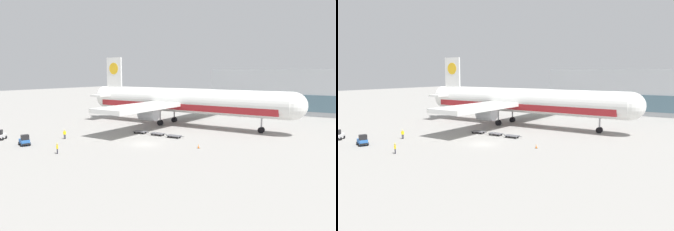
% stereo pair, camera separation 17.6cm
% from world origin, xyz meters
% --- Properties ---
extents(ground_plane, '(400.00, 400.00, 0.00)m').
position_xyz_m(ground_plane, '(0.00, 0.00, 0.00)').
color(ground_plane, gray).
extents(airplane_main, '(58.04, 48.03, 17.00)m').
position_xyz_m(airplane_main, '(-6.74, 22.41, 5.84)').
color(airplane_main, white).
rests_on(airplane_main, ground_plane).
extents(baggage_tug_foreground, '(2.66, 2.79, 2.00)m').
position_xyz_m(baggage_tug_foreground, '(-25.61, -12.17, 0.88)').
color(baggage_tug_foreground, silver).
rests_on(baggage_tug_foreground, ground_plane).
extents(baggage_tug_mid, '(2.77, 2.31, 2.00)m').
position_xyz_m(baggage_tug_mid, '(-17.07, -12.55, 0.88)').
color(baggage_tug_mid, '#2D66B7').
rests_on(baggage_tug_mid, ground_plane).
extents(baggage_dolly_lead, '(3.72, 1.59, 0.48)m').
position_xyz_m(baggage_dolly_lead, '(-7.42, 7.94, 0.39)').
color(baggage_dolly_lead, '#56565B').
rests_on(baggage_dolly_lead, ground_plane).
extents(baggage_dolly_second, '(3.72, 1.59, 0.48)m').
position_xyz_m(baggage_dolly_second, '(-3.03, 8.13, 0.39)').
color(baggage_dolly_second, '#56565B').
rests_on(baggage_dolly_second, ground_plane).
extents(baggage_dolly_third, '(3.72, 1.59, 0.48)m').
position_xyz_m(baggage_dolly_third, '(1.09, 7.93, 0.39)').
color(baggage_dolly_third, '#56565B').
rests_on(baggage_dolly_third, ground_plane).
extents(ground_crew_near, '(0.32, 0.54, 1.79)m').
position_xyz_m(ground_crew_near, '(-16.01, -4.73, 1.06)').
color(ground_crew_near, black).
rests_on(ground_crew_near, ground_plane).
extents(ground_crew_far, '(0.43, 0.43, 1.66)m').
position_xyz_m(ground_crew_far, '(-7.33, -13.22, 0.97)').
color(ground_crew_far, black).
rests_on(ground_crew_far, ground_plane).
extents(traffic_cone_near, '(0.40, 0.40, 0.72)m').
position_xyz_m(traffic_cone_near, '(9.45, 2.50, 0.35)').
color(traffic_cone_near, black).
rests_on(traffic_cone_near, ground_plane).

